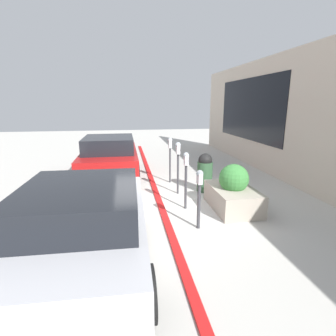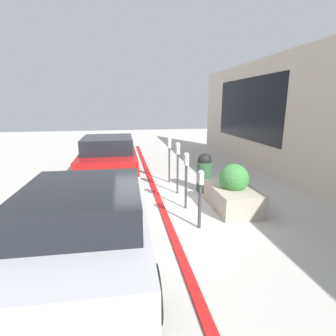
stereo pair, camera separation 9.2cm
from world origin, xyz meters
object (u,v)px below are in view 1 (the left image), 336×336
parking_meter_nearest (199,190)px  parked_car_front (83,225)px  parking_meter_fourth (170,150)px  planter_box (233,192)px  parking_meter_middle (178,156)px  trash_bin (205,172)px  parked_car_middle (110,156)px  parking_meter_second (186,170)px

parking_meter_nearest → parked_car_front: bearing=117.0°
parking_meter_fourth → planter_box: parking_meter_fourth is taller
parking_meter_fourth → planter_box: 2.87m
parking_meter_nearest → parking_meter_middle: 2.28m
parking_meter_nearest → trash_bin: size_ratio=1.11×
parked_car_middle → trash_bin: 3.61m
parking_meter_nearest → parked_car_front: size_ratio=0.34×
parking_meter_fourth → planter_box: (-2.52, -1.19, -0.70)m
parked_car_middle → parking_meter_second: bearing=-148.6°
parked_car_front → trash_bin: (3.48, -3.04, -0.18)m
parking_meter_nearest → planter_box: (0.90, -1.15, -0.43)m
parking_meter_fourth → trash_bin: parking_meter_fourth is taller
parked_car_middle → parked_car_front: bearing=178.8°
parking_meter_nearest → parking_meter_middle: parking_meter_middle is taller
parking_meter_nearest → planter_box: parking_meter_nearest is taller
parking_meter_second → planter_box: 1.33m
parking_meter_nearest → trash_bin: (2.36, -0.85, -0.28)m
parking_meter_second → planter_box: bearing=-100.1°
parking_meter_second → parking_meter_fourth: 2.31m
trash_bin → parked_car_middle: bearing=54.3°
parking_meter_fourth → parking_meter_second: bearing=-179.8°
planter_box → parked_car_front: (-2.02, 3.34, 0.34)m
parking_meter_fourth → parked_car_middle: 2.31m
parked_car_front → parked_car_middle: bearing=0.2°
parking_meter_second → parking_meter_fourth: (2.31, 0.01, 0.11)m
parking_meter_nearest → parked_car_middle: bearing=24.9°
parked_car_front → trash_bin: parked_car_front is taller
parking_meter_middle → planter_box: size_ratio=0.95×
planter_box → parking_meter_fourth: bearing=25.3°
parking_meter_middle → parked_car_middle: size_ratio=0.40×
parking_meter_nearest → trash_bin: bearing=-19.9°
parking_meter_middle → parking_meter_fourth: size_ratio=1.01×
parking_meter_middle → planter_box: (-1.37, -1.15, -0.70)m
parking_meter_nearest → parked_car_middle: (4.46, 2.07, -0.08)m
parking_meter_middle → parked_car_middle: 3.04m
parking_meter_second → parking_meter_fourth: size_ratio=0.96×
trash_bin → parked_car_front: bearing=138.8°
parked_car_front → parked_car_middle: 5.58m
parking_meter_nearest → parking_meter_fourth: bearing=0.6°
parking_meter_nearest → trash_bin: 2.53m
parking_meter_second → trash_bin: (1.25, -0.88, -0.43)m
parking_meter_second → parked_car_middle: parked_car_middle is taller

